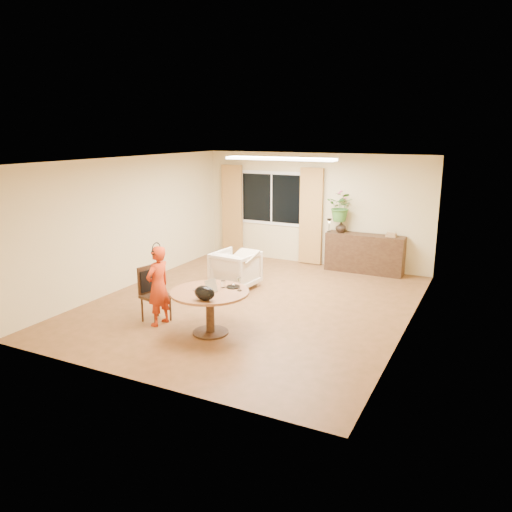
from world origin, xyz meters
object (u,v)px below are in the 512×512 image
at_px(armchair, 236,269).
at_px(sideboard, 364,253).
at_px(dining_table, 210,300).
at_px(dining_chair, 156,295).
at_px(child, 158,286).

relative_size(armchair, sideboard, 0.48).
height_order(dining_table, dining_chair, dining_chair).
bearing_deg(child, dining_chair, -118.57).
height_order(dining_table, child, child).
bearing_deg(dining_chair, dining_table, 11.02).
relative_size(child, armchair, 1.59).
bearing_deg(dining_chair, sideboard, 75.88).
relative_size(dining_chair, sideboard, 0.54).
relative_size(dining_chair, child, 0.70).
xyz_separation_m(dining_chair, armchair, (0.30, 2.21, -0.08)).
xyz_separation_m(dining_chair, child, (0.13, -0.09, 0.20)).
height_order(dining_chair, sideboard, dining_chair).
height_order(dining_table, sideboard, sideboard).
distance_m(child, sideboard, 5.08).
xyz_separation_m(dining_chair, sideboard, (2.33, 4.48, -0.03)).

